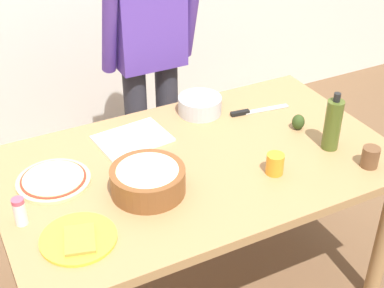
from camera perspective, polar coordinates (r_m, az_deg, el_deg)
name	(u,v)px	position (r m, az deg, el deg)	size (l,w,h in m)	color
dining_table	(197,178)	(2.30, 0.57, -3.55)	(1.60, 0.96, 0.76)	#A37A4C
person_cook	(149,48)	(2.81, -4.42, 9.83)	(0.49, 0.25, 1.62)	#2D2D38
pizza_raw_on_board	(53,180)	(2.19, -14.06, -3.59)	(0.28, 0.28, 0.02)	beige
plate_with_slice	(79,239)	(1.91, -11.58, -9.51)	(0.26, 0.26, 0.02)	gold
popcorn_bowl	(148,178)	(2.05, -4.57, -3.52)	(0.28, 0.28, 0.11)	brown
mixing_bowl_steel	(200,105)	(2.56, 0.82, 4.02)	(0.20, 0.20, 0.08)	#B7B7BC
olive_oil_bottle	(333,124)	(2.34, 14.28, 1.98)	(0.07, 0.07, 0.26)	#47561E
cup_orange	(275,164)	(2.18, 8.53, -2.04)	(0.07, 0.07, 0.09)	orange
cup_small_brown	(370,157)	(2.30, 17.86, -1.29)	(0.07, 0.07, 0.09)	brown
salt_shaker	(20,211)	(2.00, -17.28, -6.64)	(0.04, 0.04, 0.11)	white
cutting_board_white	(132,139)	(2.39, -6.14, 0.55)	(0.30, 0.22, 0.01)	white
chef_knife	(252,111)	(2.59, 6.24, 3.37)	(0.29, 0.06, 0.02)	silver
avocado	(298,122)	(2.48, 10.87, 2.24)	(0.06, 0.06, 0.07)	#2D4219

